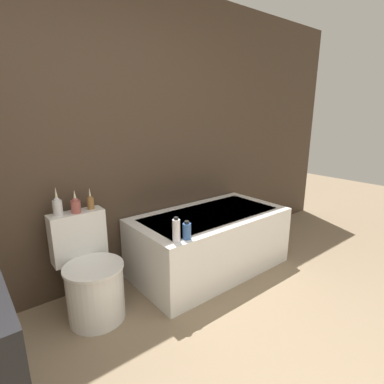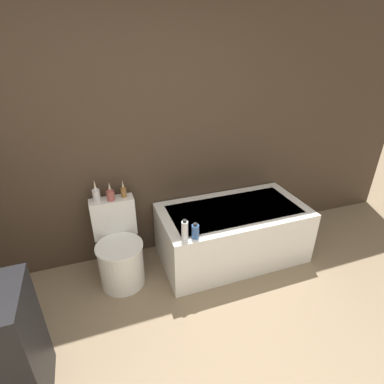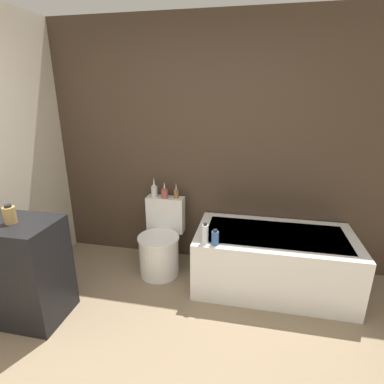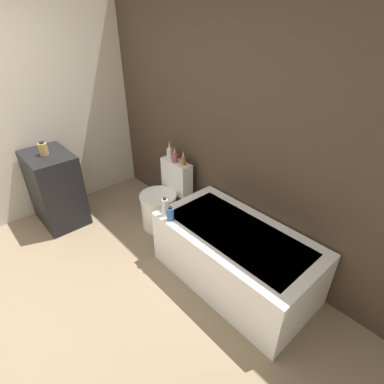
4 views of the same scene
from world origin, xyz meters
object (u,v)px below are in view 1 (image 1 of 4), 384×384
Objects in this scene: shampoo_bottle_tall at (176,230)px; vase_silver at (76,205)px; vase_bronze at (91,202)px; bathtub at (210,241)px; shampoo_bottle_short at (187,231)px; toilet at (91,278)px; vase_gold at (57,206)px.

vase_silver is at bearing 133.99° from shampoo_bottle_tall.
vase_silver is 0.13m from vase_bronze.
shampoo_bottle_short is at bearing -148.70° from bathtub.
vase_gold is at bearing 119.65° from toilet.
vase_gold is 1.20× the size of vase_silver.
bathtub is 1.17m from toilet.
toilet reaches higher than shampoo_bottle_tall.
shampoo_bottle_tall is (0.54, -0.36, 0.36)m from toilet.
vase_silver is at bearing 168.41° from bathtub.
shampoo_bottle_short is (0.75, -0.59, -0.20)m from vase_gold.
vase_bronze is (0.12, 0.22, 0.53)m from toilet.
vase_silver is at bearing -10.45° from vase_gold.
vase_bronze reaches higher than shampoo_bottle_tall.
shampoo_bottle_tall is 0.10m from shampoo_bottle_short.
toilet is 4.44× the size of vase_bronze.
bathtub is at bearing -11.59° from vase_silver.
toilet reaches higher than shampoo_bottle_short.
bathtub is 1.93× the size of toilet.
toilet is (-1.17, 0.04, 0.01)m from bathtub.
vase_gold is (-1.29, 0.26, 0.56)m from bathtub.
toilet is 3.55× the size of vase_gold.
vase_silver is 1.04× the size of vase_bronze.
toilet is 0.56m from vase_silver.
bathtub is at bearing 31.30° from shampoo_bottle_short.
toilet is 0.74m from shampoo_bottle_tall.
vase_silver reaches higher than shampoo_bottle_tall.
vase_bronze is at bearing -0.07° from vase_gold.
shampoo_bottle_short is at bearing -41.99° from vase_silver.
toilet is at bearing -90.00° from vase_silver.
vase_silver is at bearing -169.69° from vase_bronze.
vase_silver reaches higher than toilet.
shampoo_bottle_short is (0.51, -0.59, -0.19)m from vase_bronze.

